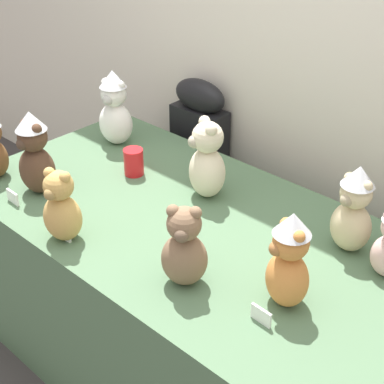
{
  "coord_description": "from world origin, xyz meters",
  "views": [
    {
      "loc": [
        1.18,
        -1.02,
        1.93
      ],
      "look_at": [
        0.0,
        0.25,
        0.88
      ],
      "focal_mm": 54.66,
      "sensor_mm": 36.0,
      "label": 1
    }
  ],
  "objects_px": {
    "teddy_bear_snow": "(115,109)",
    "party_cup_red": "(134,162)",
    "instrument_case": "(199,175)",
    "teddy_bear_honey": "(61,208)",
    "teddy_bear_ginger": "(289,261)",
    "teddy_bear_cream": "(207,161)",
    "teddy_bear_mocha": "(184,248)",
    "teddy_bear_cocoa": "(35,154)",
    "display_table": "(192,301)",
    "teddy_bear_sand": "(353,210)"
  },
  "relations": [
    {
      "from": "teddy_bear_snow",
      "to": "party_cup_red",
      "type": "relative_size",
      "value": 3.08
    },
    {
      "from": "instrument_case",
      "to": "party_cup_red",
      "type": "bearing_deg",
      "value": -79.55
    },
    {
      "from": "teddy_bear_snow",
      "to": "teddy_bear_honey",
      "type": "height_order",
      "value": "teddy_bear_snow"
    },
    {
      "from": "teddy_bear_ginger",
      "to": "party_cup_red",
      "type": "relative_size",
      "value": 2.84
    },
    {
      "from": "teddy_bear_cream",
      "to": "teddy_bear_honey",
      "type": "xyz_separation_m",
      "value": [
        -0.16,
        -0.54,
        -0.02
      ]
    },
    {
      "from": "teddy_bear_mocha",
      "to": "teddy_bear_cream",
      "type": "distance_m",
      "value": 0.52
    },
    {
      "from": "teddy_bear_mocha",
      "to": "teddy_bear_honey",
      "type": "xyz_separation_m",
      "value": [
        -0.46,
        -0.11,
        -0.0
      ]
    },
    {
      "from": "party_cup_red",
      "to": "teddy_bear_snow",
      "type": "bearing_deg",
      "value": 152.63
    },
    {
      "from": "teddy_bear_cocoa",
      "to": "teddy_bear_honey",
      "type": "height_order",
      "value": "teddy_bear_cocoa"
    },
    {
      "from": "instrument_case",
      "to": "teddy_bear_cream",
      "type": "height_order",
      "value": "teddy_bear_cream"
    },
    {
      "from": "teddy_bear_cream",
      "to": "party_cup_red",
      "type": "distance_m",
      "value": 0.35
    },
    {
      "from": "display_table",
      "to": "teddy_bear_mocha",
      "type": "relative_size",
      "value": 6.61
    },
    {
      "from": "teddy_bear_cocoa",
      "to": "teddy_bear_ginger",
      "type": "bearing_deg",
      "value": 4.36
    },
    {
      "from": "display_table",
      "to": "teddy_bear_honey",
      "type": "distance_m",
      "value": 0.67
    },
    {
      "from": "teddy_bear_ginger",
      "to": "party_cup_red",
      "type": "height_order",
      "value": "teddy_bear_ginger"
    },
    {
      "from": "teddy_bear_snow",
      "to": "display_table",
      "type": "bearing_deg",
      "value": -36.53
    },
    {
      "from": "instrument_case",
      "to": "teddy_bear_sand",
      "type": "bearing_deg",
      "value": -21.28
    },
    {
      "from": "teddy_bear_sand",
      "to": "teddy_bear_snow",
      "type": "bearing_deg",
      "value": -170.27
    },
    {
      "from": "teddy_bear_cream",
      "to": "party_cup_red",
      "type": "relative_size",
      "value": 2.84
    },
    {
      "from": "teddy_bear_honey",
      "to": "display_table",
      "type": "bearing_deg",
      "value": 41.07
    },
    {
      "from": "display_table",
      "to": "teddy_bear_snow",
      "type": "relative_size",
      "value": 5.39
    },
    {
      "from": "instrument_case",
      "to": "teddy_bear_cream",
      "type": "xyz_separation_m",
      "value": [
        0.43,
        -0.43,
        0.4
      ]
    },
    {
      "from": "teddy_bear_ginger",
      "to": "teddy_bear_sand",
      "type": "relative_size",
      "value": 1.01
    },
    {
      "from": "teddy_bear_sand",
      "to": "teddy_bear_ginger",
      "type": "bearing_deg",
      "value": -80.23
    },
    {
      "from": "teddy_bear_mocha",
      "to": "teddy_bear_cream",
      "type": "xyz_separation_m",
      "value": [
        -0.29,
        0.43,
        0.02
      ]
    },
    {
      "from": "display_table",
      "to": "teddy_bear_cream",
      "type": "height_order",
      "value": "teddy_bear_cream"
    },
    {
      "from": "display_table",
      "to": "party_cup_red",
      "type": "height_order",
      "value": "party_cup_red"
    },
    {
      "from": "teddy_bear_cream",
      "to": "teddy_bear_snow",
      "type": "height_order",
      "value": "teddy_bear_snow"
    },
    {
      "from": "teddy_bear_sand",
      "to": "display_table",
      "type": "bearing_deg",
      "value": -145.0
    },
    {
      "from": "instrument_case",
      "to": "teddy_bear_mocha",
      "type": "xyz_separation_m",
      "value": [
        0.72,
        -0.86,
        0.39
      ]
    },
    {
      "from": "teddy_bear_snow",
      "to": "teddy_bear_honey",
      "type": "xyz_separation_m",
      "value": [
        0.43,
        -0.6,
        -0.04
      ]
    },
    {
      "from": "teddy_bear_cocoa",
      "to": "teddy_bear_honey",
      "type": "distance_m",
      "value": 0.35
    },
    {
      "from": "instrument_case",
      "to": "teddy_bear_mocha",
      "type": "distance_m",
      "value": 1.19
    },
    {
      "from": "teddy_bear_ginger",
      "to": "teddy_bear_sand",
      "type": "bearing_deg",
      "value": 116.21
    },
    {
      "from": "teddy_bear_sand",
      "to": "party_cup_red",
      "type": "height_order",
      "value": "teddy_bear_sand"
    },
    {
      "from": "teddy_bear_sand",
      "to": "teddy_bear_snow",
      "type": "distance_m",
      "value": 1.16
    },
    {
      "from": "display_table",
      "to": "teddy_bear_ginger",
      "type": "bearing_deg",
      "value": -14.48
    },
    {
      "from": "display_table",
      "to": "instrument_case",
      "type": "distance_m",
      "value": 0.8
    },
    {
      "from": "teddy_bear_ginger",
      "to": "teddy_bear_honey",
      "type": "height_order",
      "value": "teddy_bear_ginger"
    },
    {
      "from": "teddy_bear_ginger",
      "to": "teddy_bear_snow",
      "type": "xyz_separation_m",
      "value": [
        -1.17,
        0.36,
        0.01
      ]
    },
    {
      "from": "teddy_bear_mocha",
      "to": "party_cup_red",
      "type": "height_order",
      "value": "teddy_bear_mocha"
    },
    {
      "from": "party_cup_red",
      "to": "teddy_bear_cocoa",
      "type": "bearing_deg",
      "value": -115.97
    },
    {
      "from": "instrument_case",
      "to": "teddy_bear_sand",
      "type": "xyz_separation_m",
      "value": [
        1.0,
        -0.37,
        0.41
      ]
    },
    {
      "from": "display_table",
      "to": "teddy_bear_cream",
      "type": "bearing_deg",
      "value": 115.7
    },
    {
      "from": "teddy_bear_mocha",
      "to": "teddy_bear_honey",
      "type": "bearing_deg",
      "value": 159.43
    },
    {
      "from": "teddy_bear_ginger",
      "to": "teddy_bear_cream",
      "type": "bearing_deg",
      "value": 178.57
    },
    {
      "from": "display_table",
      "to": "teddy_bear_snow",
      "type": "xyz_separation_m",
      "value": [
        -0.67,
        0.23,
        0.55
      ]
    },
    {
      "from": "party_cup_red",
      "to": "display_table",
      "type": "bearing_deg",
      "value": -12.47
    },
    {
      "from": "teddy_bear_mocha",
      "to": "teddy_bear_sand",
      "type": "xyz_separation_m",
      "value": [
        0.28,
        0.5,
        0.02
      ]
    },
    {
      "from": "party_cup_red",
      "to": "teddy_bear_cream",
      "type": "bearing_deg",
      "value": 13.69
    }
  ]
}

